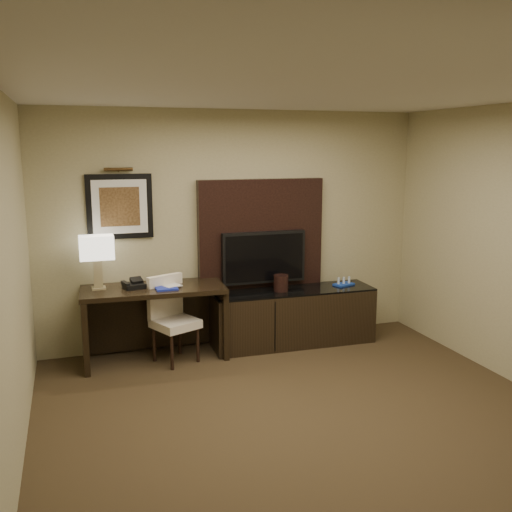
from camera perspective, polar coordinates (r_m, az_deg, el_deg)
name	(u,v)px	position (r m, az deg, el deg)	size (l,w,h in m)	color
floor	(323,439)	(4.81, 6.72, -17.67)	(4.50, 5.00, 0.01)	#352718
ceiling	(332,87)	(4.24, 7.56, 16.36)	(4.50, 5.00, 0.01)	silver
wall_back	(235,228)	(6.64, -2.12, 2.77)	(4.50, 0.01, 2.70)	tan
wall_left	(3,298)	(3.95, -23.96, -3.81)	(0.01, 5.00, 2.70)	tan
desk	(155,323)	(6.31, -10.12, -6.65)	(1.51, 0.65, 0.81)	black
credenza	(293,317)	(6.73, 3.71, -6.07)	(1.90, 0.53, 0.65)	black
tv_wall_panel	(261,235)	(6.68, 0.50, 2.14)	(1.50, 0.12, 1.30)	black
tv	(264,257)	(6.63, 0.77, -0.12)	(1.00, 0.08, 0.60)	black
artwork	(120,207)	(6.35, -13.47, 4.83)	(0.70, 0.04, 0.70)	black
picture_light	(118,169)	(6.28, -13.61, 8.43)	(0.04, 0.04, 0.30)	#3D2A13
desk_chair	(175,323)	(6.19, -8.07, -6.62)	(0.42, 0.48, 0.87)	#F1E4C9
table_lamp	(97,264)	(6.19, -15.57, -0.78)	(0.33, 0.19, 0.54)	#9B8C60
desk_phone	(134,283)	(6.18, -12.11, -2.69)	(0.21, 0.19, 0.10)	black
blue_folder	(165,287)	(6.14, -9.05, -3.08)	(0.22, 0.30, 0.02)	#1827A1
book	(163,277)	(6.12, -9.32, -2.08)	(0.18, 0.02, 0.24)	#9F927D
ice_bucket	(281,283)	(6.55, 2.51, -2.71)	(0.17, 0.17, 0.19)	black
minibar_tray	(344,282)	(6.91, 8.77, -2.55)	(0.24, 0.14, 0.09)	#1B41B0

